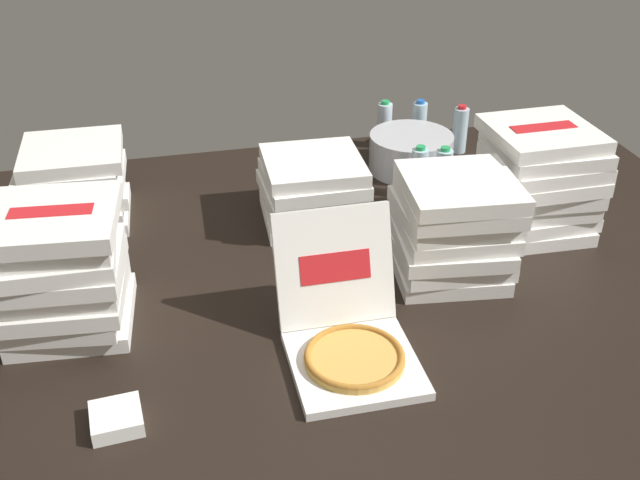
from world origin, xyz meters
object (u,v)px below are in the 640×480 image
Objects in this scene: open_pizza_box at (348,331)px; napkin_pile at (116,419)px; pizza_stack_center_near at (313,190)px; pizza_stack_center_far at (453,227)px; water_bottle_0 at (419,173)px; water_bottle_2 at (460,130)px; water_bottle_4 at (419,124)px; pizza_stack_left_near at (75,184)px; pizza_stack_right_near at (539,179)px; pizza_stack_right_far at (60,270)px; water_bottle_1 at (384,125)px; water_bottle_3 at (443,174)px; ice_bucket at (411,152)px.

open_pizza_box reaches higher than napkin_pile.
pizza_stack_center_near is 0.97× the size of pizza_stack_center_far.
open_pizza_box is at bearing -120.76° from water_bottle_0.
napkin_pile is at bearing -167.17° from open_pizza_box.
pizza_stack_center_near is 3.03× the size of napkin_pile.
water_bottle_0 is 1.59m from napkin_pile.
water_bottle_2 is at bearing 43.01° from napkin_pile.
pizza_stack_left_near is at bearing -166.17° from water_bottle_4.
pizza_stack_right_near is 0.72m from water_bottle_2.
pizza_stack_right_far is 3.17× the size of napkin_pile.
open_pizza_box is at bearing -111.28° from water_bottle_1.
pizza_stack_left_near is 1.67m from water_bottle_2.
water_bottle_1 is at bearing 157.19° from water_bottle_2.
water_bottle_4 is at bearing 81.15° from water_bottle_3.
pizza_stack_right_far reaches higher than open_pizza_box.
pizza_stack_right_far is 1.90× the size of water_bottle_2.
pizza_stack_left_near is 2.97× the size of napkin_pile.
water_bottle_0 is (1.33, 0.57, -0.10)m from pizza_stack_right_far.
pizza_stack_right_far reaches higher than water_bottle_3.
open_pizza_box is at bearing -142.81° from pizza_stack_center_far.
pizza_stack_center_near reaches higher than water_bottle_0.
pizza_stack_center_near is 0.61m from ice_bucket.
water_bottle_1 is at bearing 98.15° from ice_bucket.
open_pizza_box reaches higher than pizza_stack_center_far.
water_bottle_0 is at bearing -131.14° from water_bottle_2.
water_bottle_1 reaches higher than ice_bucket.
water_bottle_3 is at bearing 38.26° from napkin_pile.
water_bottle_3 is at bearing 20.72° from pizza_stack_right_far.
pizza_stack_center_far is 0.47m from pizza_stack_right_near.
water_bottle_1 is (0.09, 1.06, -0.07)m from pizza_stack_center_far.
water_bottle_1 is 1.96m from napkin_pile.
pizza_stack_right_near is at bearing 27.06° from pizza_stack_center_far.
pizza_stack_right_near is (0.41, 0.21, 0.03)m from pizza_stack_center_far.
pizza_stack_center_near is 1.82× the size of water_bottle_4.
open_pizza_box reaches higher than water_bottle_1.
pizza_stack_center_far is at bearing -103.69° from water_bottle_4.
water_bottle_4 is at bearing 48.15° from napkin_pile.
pizza_stack_right_near is at bearing 32.62° from open_pizza_box.
water_bottle_4 is at bearing 101.34° from pizza_stack_right_near.
pizza_stack_center_far is at bearing -98.39° from water_bottle_0.
pizza_stack_center_near reaches higher than water_bottle_2.
pizza_stack_left_near is 1.17m from napkin_pile.
pizza_stack_right_far is at bearing -90.71° from pizza_stack_left_near.
water_bottle_2 is 1.67× the size of napkin_pile.
water_bottle_4 is (-0.16, 0.10, 0.00)m from water_bottle_2.
pizza_stack_center_near is 0.55m from water_bottle_3.
pizza_stack_left_near reaches higher than water_bottle_3.
pizza_stack_center_near is at bearing -168.99° from water_bottle_0.
ice_bucket is (1.38, 0.81, -0.12)m from pizza_stack_right_far.
ice_bucket is 1.62× the size of water_bottle_4.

